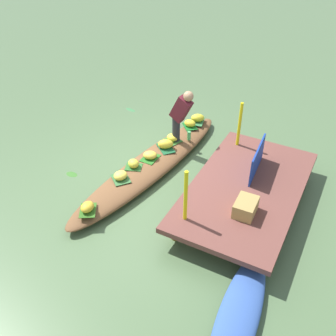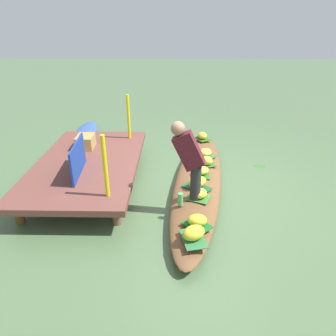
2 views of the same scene
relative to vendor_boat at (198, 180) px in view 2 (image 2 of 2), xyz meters
name	(u,v)px [view 2 (image 2 of 2)]	position (x,y,z in m)	size (l,w,h in m)	color
canal_water	(198,186)	(0.00, 0.00, -0.13)	(40.00, 40.00, 0.00)	#4E6944
dock_platform	(88,164)	(0.14, 1.98, 0.24)	(3.20, 1.80, 0.42)	brown
vendor_boat	(198,180)	(0.00, 0.00, 0.00)	(4.51, 0.79, 0.26)	brown
moored_boat	(84,136)	(2.38, 2.68, -0.03)	(2.24, 0.54, 0.19)	#3356A2
leaf_mat_0	(197,225)	(-1.52, 0.13, 0.13)	(0.36, 0.26, 0.01)	#176622
banana_bunch_0	(197,220)	(-1.52, 0.13, 0.21)	(0.26, 0.20, 0.15)	yellow
leaf_mat_1	(202,139)	(1.77, -0.21, 0.13)	(0.37, 0.26, 0.01)	#2F641D
banana_bunch_1	(202,136)	(1.77, -0.21, 0.21)	(0.26, 0.20, 0.15)	gold
leaf_mat_2	(201,174)	(-0.03, -0.04, 0.13)	(0.38, 0.29, 0.01)	#256820
banana_bunch_2	(201,171)	(-0.03, -0.04, 0.21)	(0.27, 0.22, 0.15)	yellow
leaf_mat_3	(206,165)	(0.37, -0.17, 0.13)	(0.31, 0.26, 0.01)	#2D6429
banana_bunch_3	(207,161)	(0.37, -0.17, 0.21)	(0.22, 0.20, 0.16)	yellow
leaf_mat_4	(197,187)	(-0.50, 0.06, 0.13)	(0.44, 0.26, 0.01)	#19532E
banana_bunch_4	(197,182)	(-0.50, 0.06, 0.23)	(0.32, 0.20, 0.19)	yellow
leaf_mat_5	(205,156)	(0.79, -0.19, 0.13)	(0.37, 0.30, 0.01)	#346835
banana_bunch_5	(206,152)	(0.79, -0.19, 0.21)	(0.26, 0.23, 0.15)	#F9D94A
leaf_mat_6	(199,197)	(-0.81, 0.06, 0.13)	(0.33, 0.30, 0.01)	#36742E
banana_bunch_6	(199,193)	(-0.81, 0.06, 0.21)	(0.24, 0.23, 0.15)	yellow
leaf_mat_7	(194,238)	(-1.80, 0.19, 0.13)	(0.42, 0.27, 0.01)	#30703D
banana_bunch_7	(194,233)	(-1.80, 0.19, 0.22)	(0.30, 0.21, 0.18)	gold
vendor_person	(189,157)	(-0.84, 0.22, 0.82)	(0.24, 0.51, 1.21)	#28282D
water_bottle	(180,199)	(-1.02, 0.34, 0.22)	(0.08, 0.08, 0.19)	#4FB45D
market_banner	(78,158)	(-0.36, 1.98, 0.57)	(0.97, 0.03, 0.54)	navy
railing_post_west	(105,167)	(-1.06, 1.38, 0.76)	(0.06, 0.06, 0.93)	yellow
railing_post_east	(129,117)	(1.34, 1.38, 0.76)	(0.06, 0.06, 0.93)	yellow
produce_crate	(86,142)	(0.78, 2.18, 0.42)	(0.44, 0.32, 0.25)	#A58649
drifting_plant_1	(260,166)	(0.86, -1.32, -0.12)	(0.25, 0.15, 0.01)	#366E27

